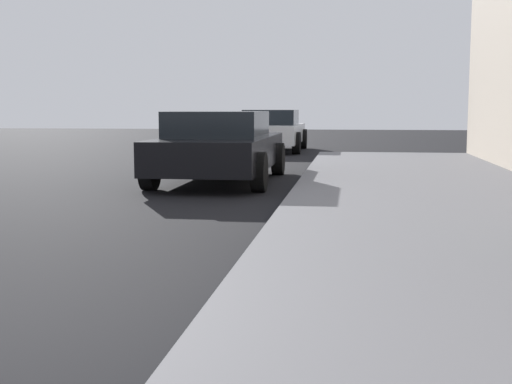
# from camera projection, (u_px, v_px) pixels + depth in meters

# --- Properties ---
(car_black) EXTENTS (2.02, 4.44, 1.27)m
(car_black) POSITION_uv_depth(u_px,v_px,m) (220.00, 146.00, 12.41)
(car_black) COLOR black
(car_black) RESTS_ON ground_plane
(car_white) EXTENTS (1.96, 4.22, 1.27)m
(car_white) POSITION_uv_depth(u_px,v_px,m) (272.00, 130.00, 21.30)
(car_white) COLOR white
(car_white) RESTS_ON ground_plane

